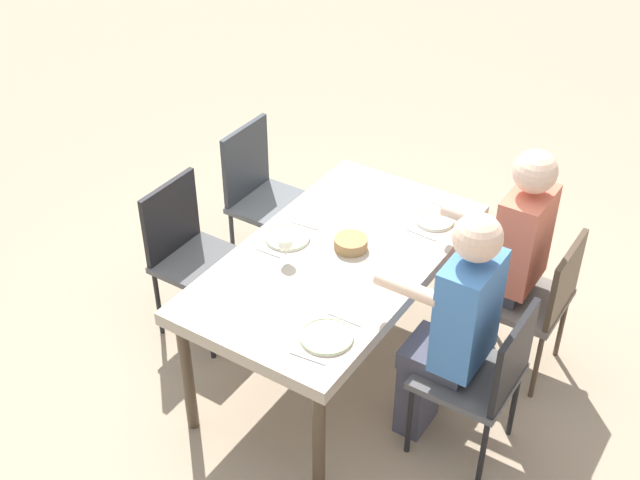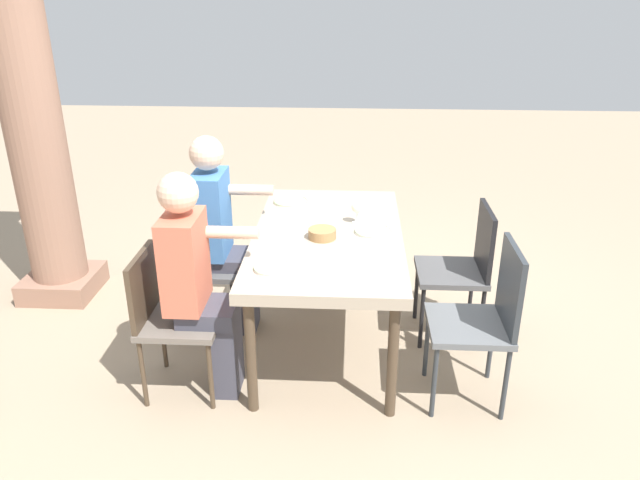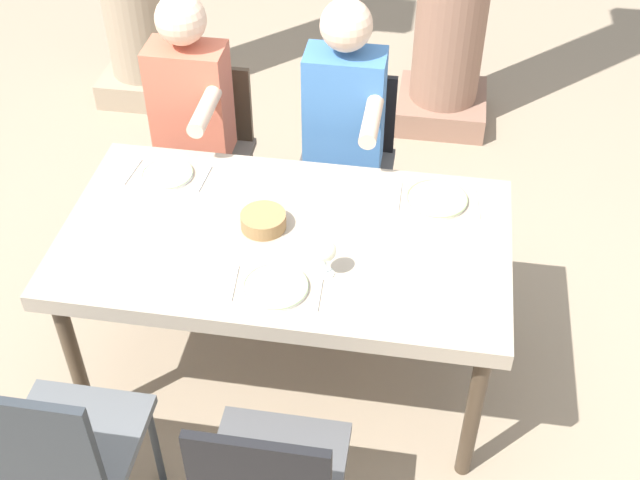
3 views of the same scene
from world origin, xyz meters
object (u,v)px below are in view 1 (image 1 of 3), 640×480
Objects in this scene: chair_west_north at (537,296)px; diner_woman_green at (453,326)px; chair_mid_south at (190,249)px; plate_2 at (327,337)px; chair_mid_north at (484,373)px; diner_man_white at (509,252)px; chair_west_south at (262,191)px; bread_basket at (351,243)px; plate_1 at (288,238)px; plate_0 at (435,220)px; wine_glass_1 at (286,244)px; dining_table at (336,266)px.

diner_woman_green is (0.69, -0.18, 0.22)m from chair_west_north.
chair_mid_south is 3.81× the size of plate_2.
chair_mid_north is 0.73m from diner_man_white.
chair_west_north is at bearing 111.24° from chair_mid_south.
chair_west_south is 0.69m from chair_mid_south.
diner_man_white reaches higher than plate_2.
chair_west_north is at bearing 119.64° from bread_basket.
chair_west_south is 1.74m from diner_woman_green.
plate_1 is at bearing -132.48° from plate_2.
bread_basket is (-0.63, -0.26, 0.02)m from plate_2.
bread_basket is at bearing -157.74° from plate_2.
plate_0 is 1.41× the size of wine_glass_1.
diner_man_white is 7.78× the size of bread_basket.
chair_west_north is 0.64× the size of diner_woman_green.
chair_west_north is 0.74m from diner_woman_green.
plate_2 is at bearing 0.63° from plate_0.
plate_0 is (0.03, -0.41, 0.07)m from diner_man_white.
diner_man_white is at bearing -179.32° from diner_woman_green.
chair_mid_south reaches higher than plate_0.
chair_mid_north is 3.83× the size of plate_1.
diner_man_white is (-0.57, 0.69, 0.01)m from dining_table.
chair_mid_south reaches higher than chair_mid_north.
dining_table is 0.13m from bread_basket.
chair_west_north is at bearing 165.51° from diner_woman_green.
plate_1 is at bearing -58.91° from diner_man_white.
dining_table is at bearing 134.88° from wine_glass_1.
dining_table is 0.89m from diner_man_white.
dining_table is 1.06m from chair_west_north.
diner_woman_green reaches higher than chair_mid_north.
plate_0 is (0.03, -0.60, 0.28)m from chair_west_north.
dining_table is at bearing -50.79° from diner_man_white.
plate_1 is (-0.09, -1.16, 0.26)m from chair_mid_north.
diner_man_white reaches higher than chair_west_south.
chair_mid_north is 0.92m from bread_basket.
chair_west_north reaches higher than plate_2.
chair_west_south is 1.07m from bread_basket.
diner_man_white reaches higher than plate_1.
wine_glass_1 is at bearing -86.02° from diner_woman_green.
bread_basket reaches higher than plate_0.
dining_table is at bearing -57.12° from chair_west_north.
wine_glass_1 is at bearing -49.53° from diner_man_white.
plate_1 is at bearing -95.64° from diner_woman_green.
chair_mid_north is at bearing 76.56° from bread_basket.
dining_table is 1.94× the size of chair_west_north.
diner_woman_green reaches higher than wine_glass_1.
chair_west_north is 0.65× the size of diner_man_white.
dining_table is at bearing -97.56° from chair_mid_north.
diner_man_white is at bearing 89.90° from chair_west_south.
chair_west_north is 1.29m from plate_2.
plate_2 is (0.55, 0.29, 0.08)m from dining_table.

